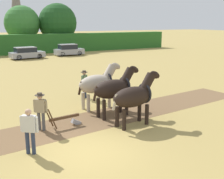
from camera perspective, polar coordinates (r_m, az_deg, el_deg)
name	(u,v)px	position (r m, az deg, el deg)	size (l,w,h in m)	color
ground_plane	(88,152)	(10.51, -4.91, -12.46)	(240.00, 240.00, 0.00)	#A88E4C
plowed_furrow_strip	(41,132)	(12.54, -14.24, -8.39)	(24.90, 2.57, 0.01)	brown
tree_center_left	(22,23)	(47.16, -17.81, 12.68)	(5.46, 5.46, 7.06)	#4C3823
tree_center	(58,23)	(47.93, -10.98, 13.19)	(6.20, 6.20, 7.52)	brown
church_spire	(16,5)	(74.94, -18.88, 15.89)	(2.48, 2.48, 16.11)	gray
draft_horse_lead_left	(135,96)	(12.61, 4.61, -1.36)	(2.75, 1.18, 2.48)	black
draft_horse_lead_right	(115,88)	(13.81, 0.53, 0.22)	(2.80, 1.20, 2.51)	black
draft_horse_trail_left	(98,83)	(15.09, -2.88, 1.25)	(2.76, 1.25, 2.49)	#B2A38E
plow	(67,120)	(12.86, -9.10, -6.04)	(1.69, 0.51, 1.13)	#4C331E
farmer_at_plow	(41,109)	(12.45, -14.32, -3.79)	(0.51, 0.48, 1.68)	#4C4C4C
farmer_beside_team	(84,82)	(17.21, -5.63, 1.52)	(0.50, 0.51, 1.73)	#28334C
farmer_onlooker_left	(29,128)	(10.35, -16.44, -7.53)	(0.55, 0.46, 1.68)	#28334C
parked_car_center_left	(27,53)	(37.42, -16.95, 7.09)	(4.35, 2.27, 1.48)	#9E9EA8
parked_car_center	(69,50)	(39.84, -8.78, 7.93)	(3.98, 1.76, 1.57)	#9E9EA8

